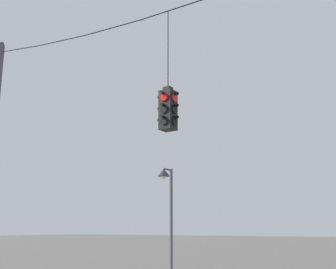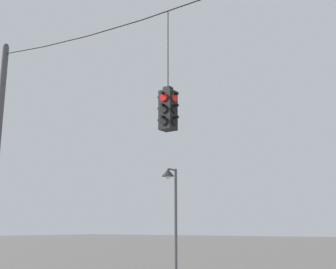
# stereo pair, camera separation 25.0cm
# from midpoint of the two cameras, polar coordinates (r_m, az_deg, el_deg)

# --- Properties ---
(span_wire) EXTENTS (13.98, 0.03, 0.54)m
(span_wire) POSITION_cam_midpoint_polar(r_m,az_deg,el_deg) (11.19, -0.04, 17.34)
(span_wire) COLOR black
(traffic_light_near_left_pole) EXTENTS (0.58, 0.58, 3.11)m
(traffic_light_near_left_pole) POSITION_cam_midpoint_polar(r_m,az_deg,el_deg) (10.17, -0.71, 3.44)
(traffic_light_near_left_pole) COLOR black
(street_lamp) EXTENTS (0.48, 0.83, 4.41)m
(street_lamp) POSITION_cam_midpoint_polar(r_m,az_deg,el_deg) (16.40, -0.57, -8.36)
(street_lamp) COLOR #515156
(street_lamp) RESTS_ON ground_plane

